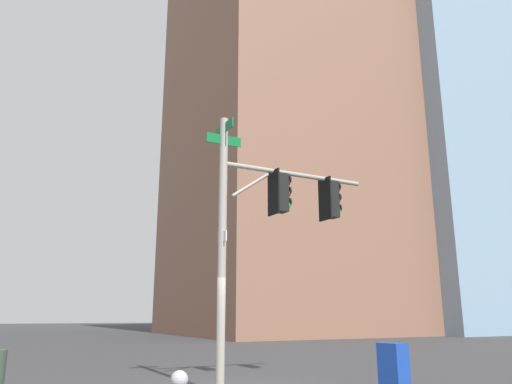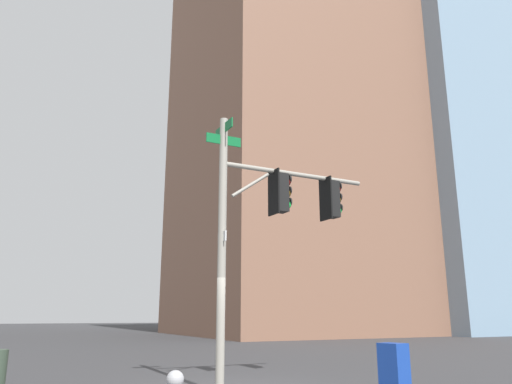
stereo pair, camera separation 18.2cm
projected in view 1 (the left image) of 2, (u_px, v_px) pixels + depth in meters
signal_pole_assembly at (274, 210)px, 12.47m from camera, size 4.61×1.00×6.42m
newspaper_box at (394, 367)px, 11.04m from camera, size 0.52×0.62×1.05m
building_brick_nearside at (289, 108)px, 49.19m from camera, size 20.19×19.13×43.21m
building_brick_midblock at (293, 174)px, 60.72m from camera, size 16.67×18.13×36.86m
building_glass_tower at (429, 75)px, 63.59m from camera, size 28.45×27.34×63.24m
building_brick_farside at (427, 145)px, 67.90m from camera, size 23.42×14.10×48.69m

